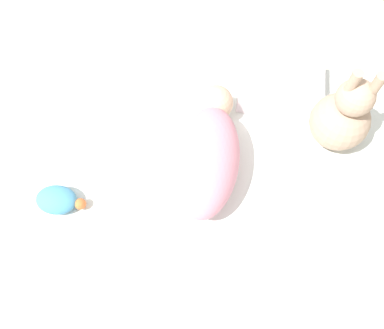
% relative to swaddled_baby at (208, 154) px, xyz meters
% --- Properties ---
extents(ground_plane, '(12.00, 12.00, 0.00)m').
position_rel_swaddled_baby_xyz_m(ground_plane, '(-0.10, -0.03, -0.26)').
color(ground_plane, '#B2A893').
extents(bed_mattress, '(1.54, 1.04, 0.17)m').
position_rel_swaddled_baby_xyz_m(bed_mattress, '(-0.10, -0.03, -0.17)').
color(bed_mattress, white).
rests_on(bed_mattress, ground_plane).
extents(swaddled_baby, '(0.21, 0.50, 0.18)m').
position_rel_swaddled_baby_xyz_m(swaddled_baby, '(0.00, 0.00, 0.00)').
color(swaddled_baby, pink).
rests_on(swaddled_baby, bed_mattress).
extents(pillow, '(0.30, 0.30, 0.09)m').
position_rel_swaddled_baby_xyz_m(pillow, '(0.22, 0.38, -0.05)').
color(pillow, white).
rests_on(pillow, bed_mattress).
extents(bunny_plush, '(0.20, 0.20, 0.34)m').
position_rel_swaddled_baby_xyz_m(bunny_plush, '(0.42, 0.18, 0.04)').
color(bunny_plush, tan).
rests_on(bunny_plush, bed_mattress).
extents(turtle_plush, '(0.16, 0.10, 0.06)m').
position_rel_swaddled_baby_xyz_m(turtle_plush, '(-0.46, -0.21, -0.06)').
color(turtle_plush, '#4C99C6').
rests_on(turtle_plush, bed_mattress).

